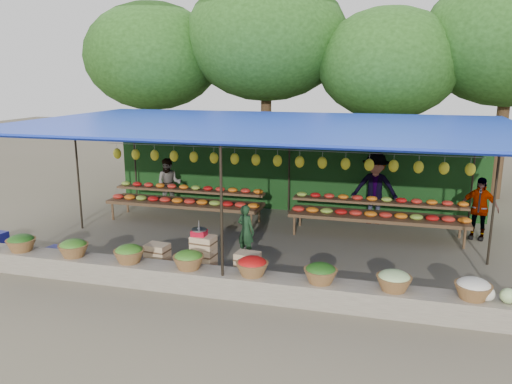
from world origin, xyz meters
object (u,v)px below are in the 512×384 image
(crate_counter, at_px, (202,258))
(blue_crate_front, at_px, (57,254))
(weighing_scale, at_px, (199,232))
(vendor_seated, at_px, (246,231))

(crate_counter, bearing_deg, blue_crate_front, -176.95)
(weighing_scale, xyz_separation_m, blue_crate_front, (-3.17, -0.17, -0.70))
(crate_counter, relative_size, vendor_seated, 2.06)
(vendor_seated, distance_m, blue_crate_front, 4.03)
(crate_counter, bearing_deg, weighing_scale, 180.00)
(weighing_scale, distance_m, blue_crate_front, 3.25)
(crate_counter, distance_m, blue_crate_front, 3.23)
(vendor_seated, bearing_deg, blue_crate_front, 41.28)
(weighing_scale, distance_m, vendor_seated, 1.30)
(vendor_seated, bearing_deg, crate_counter, 85.47)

